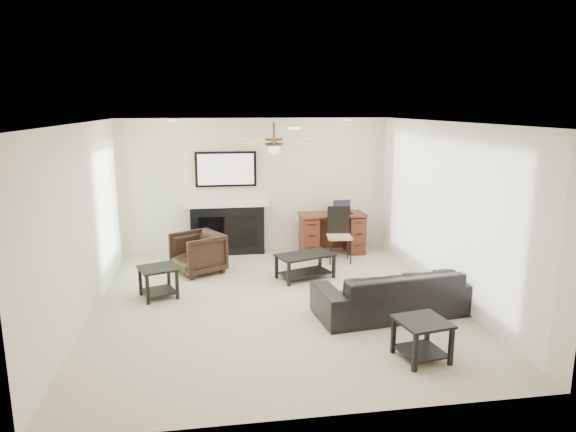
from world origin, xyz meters
name	(u,v)px	position (x,y,z in m)	size (l,w,h in m)	color
room_shell	(288,183)	(0.19, 0.08, 1.68)	(5.50, 5.54, 2.52)	#C1B99B
sofa	(394,292)	(1.51, -0.62, 0.31)	(2.10, 0.82, 0.61)	black
armchair	(198,253)	(-1.09, 1.53, 0.34)	(0.72, 0.74, 0.68)	black
coffee_table	(305,266)	(0.61, 0.98, 0.20)	(0.90, 0.50, 0.40)	black
end_table_near	(422,340)	(1.36, -1.87, 0.23)	(0.52, 0.52, 0.45)	black
end_table_left	(158,282)	(-1.64, 0.48, 0.23)	(0.50, 0.50, 0.45)	black
fireplace_unit	(227,204)	(-0.56, 2.58, 0.95)	(1.52, 0.34, 1.91)	black
desk	(332,233)	(1.37, 2.33, 0.38)	(1.22, 0.56, 0.76)	#412210
desk_chair	(339,235)	(1.37, 1.78, 0.48)	(0.42, 0.44, 0.97)	black
laptop	(343,207)	(1.57, 2.31, 0.88)	(0.33, 0.24, 0.23)	black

